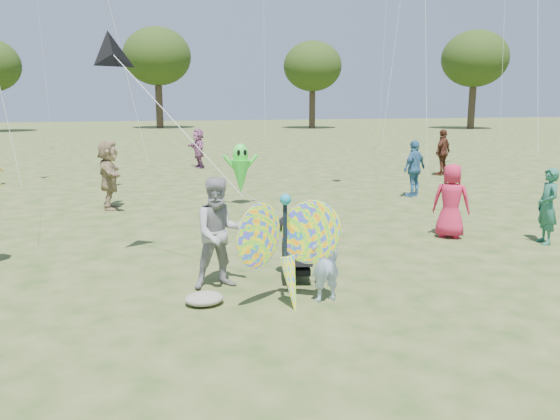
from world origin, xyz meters
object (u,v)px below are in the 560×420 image
object	(u,v)px
adult_man	(220,233)
alien_kite	(241,171)
crowd_a	(451,201)
child_girl	(325,260)
crowd_f	(548,206)
jogging_stroller	(296,243)
crowd_c	(414,169)
crowd_d	(109,175)
crowd_h	(443,152)
crowd_j	(198,148)
butterfly_kite	(287,250)

from	to	relation	value
adult_man	alien_kite	size ratio (longest dim) A/B	1.00
crowd_a	alien_kite	bearing A→B (deg)	-16.62
child_girl	crowd_f	world-z (taller)	crowd_f
adult_man	jogging_stroller	bearing A→B (deg)	-2.43
crowd_c	jogging_stroller	world-z (taller)	crowd_c
crowd_d	crowd_f	world-z (taller)	crowd_d
crowd_a	alien_kite	world-z (taller)	alien_kite
crowd_f	crowd_h	world-z (taller)	crowd_h
adult_man	crowd_f	xyz separation A→B (m)	(6.91, 0.76, -0.09)
adult_man	alien_kite	xyz separation A→B (m)	(1.85, 6.76, 0.10)
crowd_c	crowd_f	size ratio (longest dim) A/B	1.11
adult_man	crowd_j	distance (m)	16.17
adult_man	crowd_d	bearing A→B (deg)	99.81
crowd_d	butterfly_kite	xyz separation A→B (m)	(2.46, -8.29, -0.10)
crowd_f	alien_kite	xyz separation A→B (m)	(-5.06, 6.01, 0.18)
jogging_stroller	butterfly_kite	size ratio (longest dim) A/B	0.61
crowd_c	crowd_h	bearing A→B (deg)	-158.30
crowd_a	alien_kite	size ratio (longest dim) A/B	0.92
crowd_h	alien_kite	bearing A→B (deg)	-7.88
crowd_a	child_girl	bearing A→B (deg)	73.78
adult_man	crowd_d	distance (m)	7.40
crowd_d	alien_kite	distance (m)	3.57
child_girl	adult_man	xyz separation A→B (m)	(-1.35, 1.04, 0.25)
crowd_a	butterfly_kite	xyz separation A→B (m)	(-4.57, -2.86, 0.04)
butterfly_kite	crowd_d	bearing A→B (deg)	106.51
crowd_a	crowd_f	bearing A→B (deg)	-174.30
adult_man	alien_kite	world-z (taller)	adult_man
crowd_d	alien_kite	xyz separation A→B (m)	(3.54, -0.44, 0.04)
butterfly_kite	alien_kite	size ratio (longest dim) A/B	1.05
crowd_a	crowd_j	bearing A→B (deg)	-38.42
crowd_f	butterfly_kite	xyz separation A→B (m)	(-6.15, -1.84, 0.05)
crowd_a	crowd_h	xyz separation A→B (m)	(5.59, 8.94, 0.11)
crowd_d	crowd_f	xyz separation A→B (m)	(8.61, -6.44, -0.15)
child_girl	crowd_d	xyz separation A→B (m)	(-3.05, 8.24, 0.32)
child_girl	crowd_h	xyz separation A→B (m)	(9.56, 11.75, 0.29)
crowd_c	child_girl	bearing A→B (deg)	25.72
child_girl	crowd_a	bearing A→B (deg)	-151.35
crowd_f	crowd_j	size ratio (longest dim) A/B	0.91
crowd_c	jogging_stroller	xyz separation A→B (m)	(-6.00, -6.57, -0.26)
crowd_c	alien_kite	size ratio (longest dim) A/B	1.00
crowd_c	crowd_j	world-z (taller)	crowd_c
crowd_c	crowd_d	distance (m)	8.96
child_girl	adult_man	bearing A→B (deg)	-44.09
adult_man	jogging_stroller	xyz separation A→B (m)	(1.25, 0.02, -0.26)
crowd_j	jogging_stroller	size ratio (longest dim) A/B	1.55
alien_kite	crowd_j	bearing A→B (deg)	89.01
crowd_f	crowd_h	size ratio (longest dim) A/B	0.86
adult_man	jogging_stroller	world-z (taller)	adult_man
child_girl	jogging_stroller	world-z (taller)	child_girl
child_girl	jogging_stroller	xyz separation A→B (m)	(-0.10, 1.06, -0.01)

